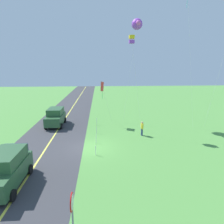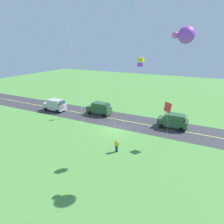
# 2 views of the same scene
# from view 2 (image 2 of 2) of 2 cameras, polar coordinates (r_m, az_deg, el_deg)

# --- Properties ---
(ground_plane) EXTENTS (120.00, 120.00, 0.10)m
(ground_plane) POSITION_cam_2_polar(r_m,az_deg,el_deg) (29.97, 1.00, -5.18)
(ground_plane) COLOR #549342
(asphalt_road) EXTENTS (120.00, 7.00, 0.00)m
(asphalt_road) POSITION_cam_2_polar(r_m,az_deg,el_deg) (33.32, 4.03, -2.60)
(asphalt_road) COLOR #38383D
(asphalt_road) RESTS_ON ground
(road_centre_stripe) EXTENTS (120.00, 0.16, 0.00)m
(road_centre_stripe) POSITION_cam_2_polar(r_m,az_deg,el_deg) (33.31, 4.03, -2.60)
(road_centre_stripe) COLOR #E5E04C
(road_centre_stripe) RESTS_ON asphalt_road
(car_suv_foreground) EXTENTS (4.40, 2.12, 2.24)m
(car_suv_foreground) POSITION_cam_2_polar(r_m,az_deg,el_deg) (36.08, -3.62, 1.04)
(car_suv_foreground) COLOR #2D5633
(car_suv_foreground) RESTS_ON ground
(car_parked_west_near) EXTENTS (4.40, 2.12, 2.24)m
(car_parked_west_near) POSITION_cam_2_polar(r_m,az_deg,el_deg) (31.57, 17.17, -2.43)
(car_parked_west_near) COLOR #2D5633
(car_parked_west_near) RESTS_ON ground
(car_parked_east_near) EXTENTS (4.40, 2.12, 2.24)m
(car_parked_east_near) POSITION_cam_2_polar(r_m,az_deg,el_deg) (39.60, -16.07, 1.94)
(car_parked_east_near) COLOR #B7B7BC
(car_parked_east_near) RESTS_ON ground
(stop_sign) EXTENTS (0.76, 0.08, 2.56)m
(stop_sign) POSITION_cam_2_polar(r_m,az_deg,el_deg) (34.82, -14.25, 0.94)
(stop_sign) COLOR gray
(stop_sign) RESTS_ON ground
(person_adult_near) EXTENTS (0.58, 0.22, 1.60)m
(person_adult_near) POSITION_cam_2_polar(r_m,az_deg,el_deg) (23.75, 1.31, -9.50)
(person_adult_near) COLOR navy
(person_adult_near) RESTS_ON ground
(kite_red_low) EXTENTS (2.47, 1.30, 10.85)m
(kite_red_low) POSITION_cam_2_polar(r_m,az_deg,el_deg) (21.11, 8.22, 13.89)
(kite_red_low) COLOR silver
(kite_red_low) RESTS_ON ground
(kite_yellow_high) EXTENTS (2.10, 2.58, 13.56)m
(kite_yellow_high) POSITION_cam_2_polar(r_m,az_deg,el_deg) (18.71, 20.35, 19.99)
(kite_yellow_high) COLOR silver
(kite_yellow_high) RESTS_ON ground
(kite_orange_near) EXTENTS (1.06, 1.57, 5.67)m
(kite_orange_near) POSITION_cam_2_polar(r_m,az_deg,el_deg) (24.62, 15.69, 1.10)
(kite_orange_near) COLOR silver
(kite_orange_near) RESTS_ON ground
(fence_post_0) EXTENTS (0.05, 0.05, 0.90)m
(fence_post_0) POSITION_cam_2_polar(r_m,az_deg,el_deg) (27.04, 14.35, -7.41)
(fence_post_0) COLOR silver
(fence_post_0) RESTS_ON ground
(fence_post_1) EXTENTS (0.05, 0.05, 0.90)m
(fence_post_1) POSITION_cam_2_polar(r_m,az_deg,el_deg) (27.82, 7.67, -6.20)
(fence_post_1) COLOR silver
(fence_post_1) RESTS_ON ground
(fence_post_2) EXTENTS (0.05, 0.05, 0.90)m
(fence_post_2) POSITION_cam_2_polar(r_m,az_deg,el_deg) (28.77, 2.32, -5.17)
(fence_post_2) COLOR silver
(fence_post_2) RESTS_ON ground
(fence_post_3) EXTENTS (0.05, 0.05, 0.90)m
(fence_post_3) POSITION_cam_2_polar(r_m,az_deg,el_deg) (29.90, -2.41, -4.21)
(fence_post_3) COLOR silver
(fence_post_3) RESTS_ON ground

